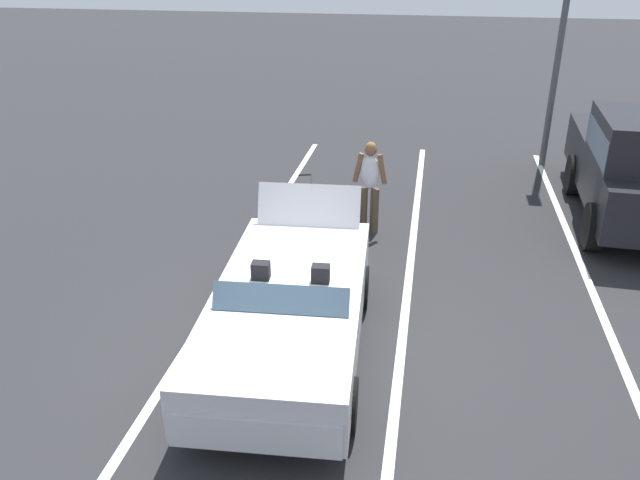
# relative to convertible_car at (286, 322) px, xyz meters

# --- Properties ---
(ground_plane) EXTENTS (80.00, 80.00, 0.00)m
(ground_plane) POSITION_rel_convertible_car_xyz_m (-0.20, -0.01, -0.59)
(ground_plane) COLOR #28282B
(lot_line_near) EXTENTS (18.00, 0.12, 0.01)m
(lot_line_near) POSITION_rel_convertible_car_xyz_m (-0.20, -1.33, -0.59)
(lot_line_near) COLOR silver
(lot_line_near) RESTS_ON ground_plane
(lot_line_mid) EXTENTS (18.00, 0.12, 0.01)m
(lot_line_mid) POSITION_rel_convertible_car_xyz_m (-0.20, 1.37, -0.59)
(lot_line_mid) COLOR silver
(lot_line_mid) RESTS_ON ground_plane
(lot_line_far) EXTENTS (18.00, 0.12, 0.01)m
(lot_line_far) POSITION_rel_convertible_car_xyz_m (-0.20, 4.07, -0.59)
(lot_line_far) COLOR silver
(lot_line_far) RESTS_ON ground_plane
(convertible_car) EXTENTS (4.26, 2.03, 1.52)m
(convertible_car) POSITION_rel_convertible_car_xyz_m (0.00, 0.00, 0.00)
(convertible_car) COLOR silver
(convertible_car) RESTS_ON ground_plane
(suitcase_large_black) EXTENTS (0.39, 0.53, 0.74)m
(suitcase_large_black) POSITION_rel_convertible_car_xyz_m (-3.72, -0.11, -0.22)
(suitcase_large_black) COLOR black
(suitcase_large_black) RESTS_ON ground_plane
(suitcase_medium_bright) EXTENTS (0.35, 0.45, 1.00)m
(suitcase_medium_bright) POSITION_rel_convertible_car_xyz_m (-4.18, -0.60, -0.28)
(suitcase_medium_bright) COLOR #991E8C
(suitcase_medium_bright) RESTS_ON ground_plane
(traveler_person) EXTENTS (0.23, 0.60, 1.65)m
(traveler_person) POSITION_rel_convertible_car_xyz_m (-4.08, 0.56, 0.34)
(traveler_person) COLOR #4C3F2D
(traveler_person) RESTS_ON ground_plane
(parking_lamp_post) EXTENTS (0.50, 0.24, 5.45)m
(parking_lamp_post) POSITION_rel_convertible_car_xyz_m (-8.52, 4.11, 2.55)
(parking_lamp_post) COLOR #4C4C51
(parking_lamp_post) RESTS_ON ground_plane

